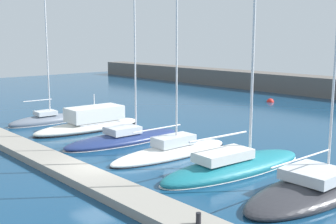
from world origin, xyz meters
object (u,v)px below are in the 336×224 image
at_px(sailboat_navy_third, 124,138).
at_px(sailboat_white_fourth, 172,151).
at_px(sailboat_teal_fifth, 234,165).
at_px(dock_bollard, 198,218).
at_px(motorboat_ivory_second, 91,123).
at_px(mooring_buoy_red, 270,102).
at_px(sailboat_slate_nearest, 47,120).
at_px(sailboat_charcoal_sixth, 317,187).

xyz_separation_m(sailboat_navy_third, sailboat_white_fourth, (4.87, 0.24, -0.03)).
relative_size(sailboat_navy_third, sailboat_white_fourth, 1.02).
height_order(sailboat_teal_fifth, dock_bollard, sailboat_teal_fifth).
bearing_deg(sailboat_teal_fifth, sailboat_navy_third, 98.27).
bearing_deg(motorboat_ivory_second, sailboat_white_fourth, -89.83).
relative_size(sailboat_teal_fifth, mooring_buoy_red, 24.92).
bearing_deg(sailboat_slate_nearest, sailboat_charcoal_sixth, -83.46).
distance_m(motorboat_ivory_second, mooring_buoy_red, 23.49).
xyz_separation_m(motorboat_ivory_second, sailboat_teal_fifth, (14.81, 0.22, -0.22)).
height_order(sailboat_navy_third, sailboat_charcoal_sixth, sailboat_navy_third).
xyz_separation_m(motorboat_ivory_second, sailboat_charcoal_sixth, (19.73, 0.54, -0.29)).
bearing_deg(sailboat_charcoal_sixth, sailboat_white_fourth, 95.03).
distance_m(sailboat_slate_nearest, sailboat_charcoal_sixth, 24.60).
bearing_deg(sailboat_teal_fifth, mooring_buoy_red, 35.70).
xyz_separation_m(sailboat_charcoal_sixth, dock_bollard, (-0.57, -7.53, 0.39)).
height_order(sailboat_navy_third, mooring_buoy_red, sailboat_navy_third).
bearing_deg(sailboat_slate_nearest, sailboat_navy_third, -82.24).
bearing_deg(motorboat_ivory_second, mooring_buoy_red, 0.04).
bearing_deg(mooring_buoy_red, sailboat_teal_fifth, -58.51).
relative_size(motorboat_ivory_second, sailboat_white_fourth, 0.53).
distance_m(sailboat_navy_third, sailboat_charcoal_sixth, 14.58).
height_order(sailboat_slate_nearest, sailboat_charcoal_sixth, sailboat_charcoal_sixth).
xyz_separation_m(sailboat_slate_nearest, sailboat_teal_fifth, (19.60, 1.73, 0.05)).
relative_size(sailboat_slate_nearest, sailboat_charcoal_sixth, 0.62).
bearing_deg(sailboat_navy_third, mooring_buoy_red, 13.22).
relative_size(sailboat_slate_nearest, sailboat_teal_fifth, 0.53).
bearing_deg(sailboat_navy_third, sailboat_white_fourth, -84.85).
bearing_deg(sailboat_charcoal_sixth, mooring_buoy_red, 40.43).
bearing_deg(sailboat_charcoal_sixth, dock_bollard, 176.23).
height_order(sailboat_slate_nearest, motorboat_ivory_second, sailboat_slate_nearest).
bearing_deg(mooring_buoy_red, motorboat_ivory_second, -91.39).
xyz_separation_m(motorboat_ivory_second, sailboat_navy_third, (5.18, -0.46, -0.25)).
bearing_deg(sailboat_navy_third, motorboat_ivory_second, 87.23).
bearing_deg(dock_bollard, sailboat_slate_nearest, 167.09).
relative_size(sailboat_teal_fifth, sailboat_charcoal_sixth, 1.17).
bearing_deg(dock_bollard, sailboat_navy_third, 154.95).
bearing_deg(motorboat_ivory_second, sailboat_teal_fifth, -87.71).
bearing_deg(sailboat_teal_fifth, sailboat_charcoal_sixth, -82.14).
bearing_deg(sailboat_charcoal_sixth, sailboat_slate_nearest, 95.32).
bearing_deg(sailboat_white_fourth, sailboat_charcoal_sixth, -84.61).
distance_m(sailboat_slate_nearest, motorboat_ivory_second, 5.03).
bearing_deg(sailboat_slate_nearest, motorboat_ivory_second, -70.75).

